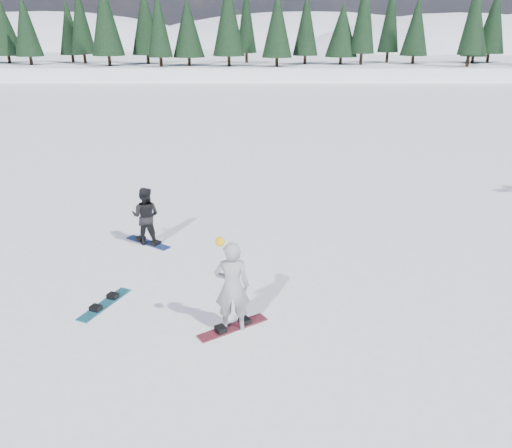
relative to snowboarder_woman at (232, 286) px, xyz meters
The scene contains 7 objects.
ground 1.54m from the snowboarder_woman, 96.89° to the left, with size 420.00×420.00×0.00m, color white.
alpine_backdrop 191.32m from the snowboarder_woman, 93.57° to the left, with size 412.50×227.00×53.20m.
snowboarder_woman is the anchor object (origin of this frame).
snowboarder_man 4.97m from the snowboarder_woman, 121.16° to the left, with size 0.79×0.62×1.63m, color black.
snowboard_woman 0.93m from the snowboarder_woman, 30.96° to the left, with size 1.50×0.28×0.03m, color maroon.
snowboard_man 5.05m from the snowboarder_woman, 121.16° to the left, with size 1.50×0.28×0.03m, color navy.
snowboard_loose_a 3.11m from the snowboarder_woman, 162.40° to the left, with size 1.50×0.28×0.03m, color #197089.
Camera 1 is at (0.63, -9.74, 5.59)m, focal length 35.00 mm.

